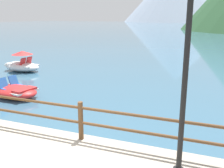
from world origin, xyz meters
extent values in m
plane|color=#38607A|center=(0.00, 40.00, 0.00)|extent=(200.00, 200.00, 0.00)
cylinder|color=brown|center=(0.00, 1.55, 0.88)|extent=(0.12, 0.12, 0.95)
cylinder|color=brown|center=(0.00, 1.55, 1.21)|extent=(23.80, 0.07, 0.07)
cylinder|color=brown|center=(0.00, 1.55, 0.83)|extent=(23.80, 0.07, 0.07)
cylinder|color=black|center=(2.42, 0.91, 2.23)|extent=(0.10, 0.10, 3.67)
ellipsoid|color=white|center=(-8.09, 9.16, 0.28)|extent=(2.45, 1.44, 0.56)
cube|color=silver|center=(-8.09, 9.16, 0.38)|extent=(1.92, 1.18, 0.06)
cube|color=red|center=(-7.90, 9.41, 0.45)|extent=(0.42, 0.42, 0.08)
cube|color=red|center=(-7.72, 9.40, 0.67)|extent=(0.23, 0.41, 0.43)
cube|color=red|center=(-7.93, 8.88, 0.45)|extent=(0.42, 0.42, 0.08)
cube|color=red|center=(-7.75, 8.87, 0.67)|extent=(0.23, 0.41, 0.43)
cube|color=white|center=(-8.74, 9.19, 0.44)|extent=(0.58, 0.95, 0.12)
cone|color=red|center=(-7.97, 9.15, 1.15)|extent=(1.31, 1.31, 0.22)
ellipsoid|color=red|center=(-4.80, 4.71, 0.25)|extent=(2.41, 1.68, 0.50)
cube|color=silver|center=(-4.80, 4.71, 0.33)|extent=(1.89, 1.36, 0.06)
cube|color=blue|center=(-5.01, 4.47, 0.40)|extent=(0.46, 0.46, 0.08)
cube|color=blue|center=(-5.19, 4.50, 0.62)|extent=(0.27, 0.43, 0.43)
cube|color=blue|center=(-4.93, 5.00, 0.40)|extent=(0.46, 0.46, 0.08)
cube|color=blue|center=(-5.11, 5.03, 0.62)|extent=(0.27, 0.43, 0.43)
cube|color=red|center=(-4.20, 4.61, 0.39)|extent=(0.63, 1.01, 0.12)
camera|label=1|loc=(2.84, -3.68, 3.33)|focal=42.18mm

